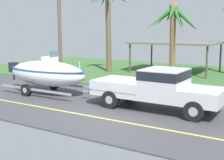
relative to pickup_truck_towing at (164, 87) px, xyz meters
The scene contains 7 objects.
ground 8.18m from the pickup_truck_towing, 106.00° to the left, with size 36.00×22.00×0.11m.
pickup_truck_towing is the anchor object (origin of this frame).
boat_on_trailer 6.80m from the pickup_truck_towing, behind, with size 6.17×2.35×2.37m.
carport_awning 12.01m from the pickup_truck_towing, 107.74° to the left, with size 6.55×4.64×2.47m.
palm_tree_near_left 12.68m from the pickup_truck_towing, 133.58° to the left, with size 3.00×3.36×6.86m.
palm_tree_near_right 7.08m from the pickup_truck_towing, 106.88° to the left, with size 3.21×3.24×5.13m.
utility_pole 10.37m from the pickup_truck_towing, 156.99° to the left, with size 0.24×1.80×7.41m.
Camera 1 is at (7.17, -11.66, 3.52)m, focal length 49.42 mm.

